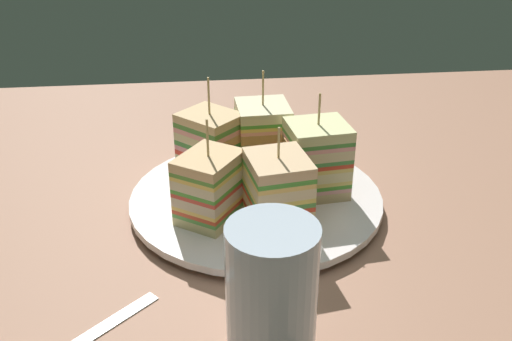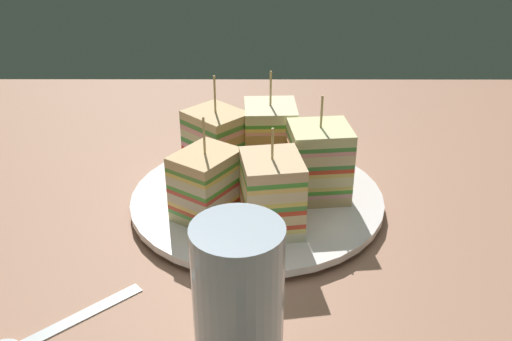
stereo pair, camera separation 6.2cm
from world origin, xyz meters
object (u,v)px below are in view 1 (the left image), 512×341
sandwich_wedge_4 (211,146)px  drinking_glass (271,306)px  sandwich_wedge_0 (210,187)px  sandwich_wedge_3 (263,137)px  sandwich_wedge_2 (317,160)px  sandwich_wedge_1 (278,193)px  chip_pile (259,190)px  plate (256,199)px

sandwich_wedge_4 → drinking_glass: sandwich_wedge_4 is taller
sandwich_wedge_0 → sandwich_wedge_4: bearing=31.6°
sandwich_wedge_0 → sandwich_wedge_3: (-6.68, -10.60, 0.46)cm
sandwich_wedge_2 → sandwich_wedge_4: 12.36cm
sandwich_wedge_1 → drinking_glass: (2.78, 16.05, -0.25)cm
sandwich_wedge_1 → sandwich_wedge_0: bearing=62.0°
sandwich_wedge_0 → chip_pile: sandwich_wedge_0 is taller
sandwich_wedge_3 → sandwich_wedge_4: bearing=-76.5°
plate → drinking_glass: size_ratio=2.35×
sandwich_wedge_0 → sandwich_wedge_2: size_ratio=0.95×
chip_pile → sandwich_wedge_0: bearing=37.4°
sandwich_wedge_4 → drinking_glass: bearing=-38.3°
plate → chip_pile: 1.19cm
plate → sandwich_wedge_0: bearing=38.9°
sandwich_wedge_1 → sandwich_wedge_4: size_ratio=0.89×
chip_pile → drinking_glass: bearing=85.8°
sandwich_wedge_3 → sandwich_wedge_2: bearing=34.7°
sandwich_wedge_0 → sandwich_wedge_2: 12.39cm
drinking_glass → sandwich_wedge_2: bearing=-109.8°
sandwich_wedge_3 → sandwich_wedge_4: (6.19, 1.73, -0.06)cm
sandwich_wedge_4 → sandwich_wedge_0: bearing=-48.4°
plate → sandwich_wedge_1: size_ratio=2.58×
sandwich_wedge_4 → chip_pile: (-4.97, 4.69, -3.37)cm
sandwich_wedge_1 → chip_pile: 7.35cm
plate → sandwich_wedge_3: sandwich_wedge_3 is taller
sandwich_wedge_1 → sandwich_wedge_4: bearing=20.0°
sandwich_wedge_2 → chip_pile: 7.21cm
chip_pile → sandwich_wedge_2: bearing=176.8°
sandwich_wedge_1 → sandwich_wedge_2: size_ratio=0.93×
sandwich_wedge_2 → drinking_glass: (7.98, 22.19, -0.47)cm
sandwich_wedge_3 → chip_pile: sandwich_wedge_3 is taller
plate → sandwich_wedge_3: (-1.52, -6.45, 4.58)cm
sandwich_wedge_2 → sandwich_wedge_4: size_ratio=0.96×
sandwich_wedge_0 → sandwich_wedge_1: (-6.58, 2.31, 0.28)cm
plate → sandwich_wedge_2: sandwich_wedge_2 is taller
drinking_glass → plate: bearing=-93.5°
plate → sandwich_wedge_4: size_ratio=2.30×
sandwich_wedge_2 → sandwich_wedge_4: bearing=-30.4°
sandwich_wedge_0 → drinking_glass: size_ratio=0.93×
sandwich_wedge_1 → sandwich_wedge_3: 12.92cm
sandwich_wedge_1 → sandwich_wedge_4: 12.73cm
sandwich_wedge_0 → sandwich_wedge_1: bearing=-74.6°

